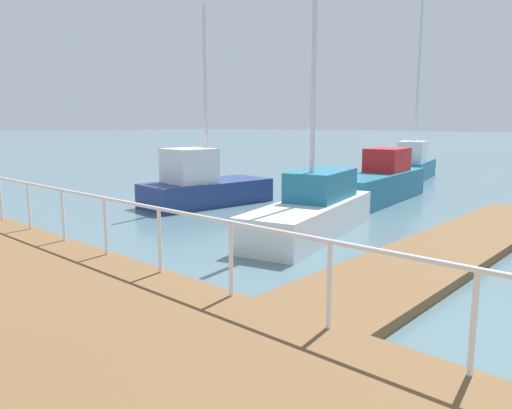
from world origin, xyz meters
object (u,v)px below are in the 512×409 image
moored_boat_5 (413,164)px  moored_boat_1 (379,183)px  moored_boat_0 (203,185)px  moored_boat_4 (314,209)px

moored_boat_5 → moored_boat_1: bearing=-164.3°
moored_boat_0 → moored_boat_5: 12.51m
moored_boat_0 → moored_boat_1: bearing=-39.9°
moored_boat_0 → moored_boat_5: size_ratio=0.67×
moored_boat_0 → moored_boat_4: size_ratio=0.97×
moored_boat_0 → moored_boat_1: size_ratio=1.08×
moored_boat_0 → moored_boat_4: 5.47m
moored_boat_1 → moored_boat_0: bearing=140.1°
moored_boat_4 → moored_boat_5: size_ratio=0.70×
moored_boat_0 → moored_boat_4: moored_boat_4 is taller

